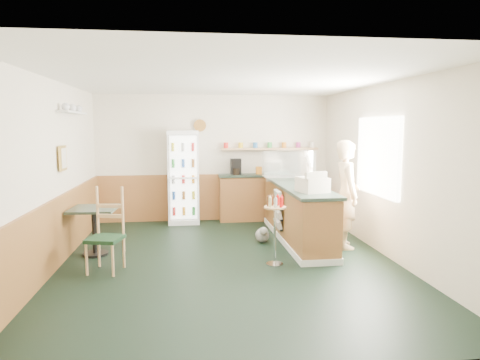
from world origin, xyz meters
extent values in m
plane|color=black|center=(0.00, 0.00, 0.00)|extent=(6.00, 6.00, 0.00)
cube|color=beige|center=(0.00, 3.01, 1.35)|extent=(5.00, 0.02, 2.70)
cube|color=beige|center=(-2.51, 0.00, 1.35)|extent=(0.02, 6.00, 2.70)
cube|color=beige|center=(2.51, 0.00, 1.35)|extent=(0.02, 6.00, 2.70)
cube|color=white|center=(0.00, 0.00, 2.71)|extent=(5.00, 6.00, 0.02)
cube|color=#A96036|center=(0.00, 2.97, 0.50)|extent=(4.98, 0.05, 1.00)
cube|color=#A96036|center=(-2.47, 0.00, 0.50)|extent=(0.05, 5.98, 1.00)
cube|color=white|center=(2.46, 0.30, 1.55)|extent=(0.06, 1.45, 1.25)
cube|color=#D8B051|center=(-2.45, 0.50, 1.55)|extent=(0.03, 0.32, 0.38)
cube|color=silver|center=(-2.40, 1.00, 2.25)|extent=(0.18, 1.20, 0.03)
cylinder|color=#946125|center=(-0.30, 2.94, 2.05)|extent=(0.26, 0.04, 0.26)
cube|color=#A96036|center=(1.35, 1.07, 0.47)|extent=(0.60, 2.95, 0.95)
cube|color=silver|center=(1.35, 1.07, 0.05)|extent=(0.64, 2.97, 0.10)
cube|color=#2C3C30|center=(1.35, 1.08, 0.98)|extent=(0.68, 3.01, 0.05)
cube|color=#A96036|center=(1.20, 2.80, 0.47)|extent=(2.20, 0.38, 0.95)
cube|color=#2C3C30|center=(1.20, 2.80, 0.98)|extent=(2.24, 0.42, 0.05)
cube|color=tan|center=(1.20, 2.88, 1.55)|extent=(2.10, 0.22, 0.04)
cube|color=black|center=(0.45, 2.80, 1.18)|extent=(0.22, 0.18, 0.34)
cylinder|color=#B2664C|center=(0.25, 2.88, 1.63)|extent=(0.10, 0.10, 0.12)
cylinder|color=#B2664C|center=(0.57, 2.88, 1.63)|extent=(0.10, 0.10, 0.12)
cylinder|color=#B2664C|center=(0.88, 2.88, 1.63)|extent=(0.10, 0.10, 0.12)
cylinder|color=#B2664C|center=(1.20, 2.88, 1.63)|extent=(0.10, 0.10, 0.12)
cylinder|color=#B2664C|center=(1.52, 2.88, 1.63)|extent=(0.10, 0.10, 0.12)
cylinder|color=#B2664C|center=(1.83, 2.88, 1.63)|extent=(0.10, 0.10, 0.12)
cylinder|color=#B2664C|center=(2.15, 2.88, 1.63)|extent=(0.10, 0.10, 0.12)
cube|color=white|center=(-0.66, 2.78, 0.97)|extent=(0.64, 0.46, 1.95)
cube|color=white|center=(-0.66, 2.55, 0.98)|extent=(0.54, 0.02, 1.72)
cube|color=silver|center=(-0.66, 2.48, 0.98)|extent=(0.58, 0.02, 1.78)
cube|color=silver|center=(1.35, 1.77, 1.04)|extent=(0.95, 0.50, 0.07)
cube|color=silver|center=(1.35, 1.77, 1.31)|extent=(0.93, 0.48, 0.48)
cube|color=beige|center=(1.35, 0.17, 1.13)|extent=(0.49, 0.51, 0.23)
imported|color=tan|center=(2.05, 0.54, 0.90)|extent=(0.48, 0.63, 1.80)
cylinder|color=silver|center=(0.68, -0.24, 0.01)|extent=(0.25, 0.25, 0.02)
cylinder|color=silver|center=(0.68, -0.24, 0.43)|extent=(0.04, 0.04, 0.85)
cylinder|color=tan|center=(0.68, -0.24, 0.86)|extent=(0.33, 0.33, 0.02)
cylinder|color=red|center=(0.77, -0.23, 0.94)|extent=(0.05, 0.05, 0.14)
cylinder|color=red|center=(0.73, -0.16, 0.94)|extent=(0.05, 0.05, 0.14)
cylinder|color=red|center=(0.65, -0.14, 0.94)|extent=(0.05, 0.05, 0.14)
cylinder|color=red|center=(0.58, -0.20, 0.94)|extent=(0.05, 0.05, 0.14)
cylinder|color=red|center=(0.59, -0.29, 0.94)|extent=(0.05, 0.05, 0.14)
cylinder|color=red|center=(0.66, -0.34, 0.94)|extent=(0.05, 0.05, 0.14)
cylinder|color=red|center=(0.74, -0.31, 0.94)|extent=(0.05, 0.05, 0.14)
cube|color=black|center=(1.01, 1.01, 0.25)|extent=(0.05, 0.43, 0.03)
cube|color=silver|center=(0.99, 1.01, 0.32)|extent=(0.09, 0.39, 0.15)
cube|color=black|center=(1.01, 1.01, 0.43)|extent=(0.05, 0.43, 0.03)
cube|color=silver|center=(0.99, 1.01, 0.50)|extent=(0.09, 0.39, 0.15)
cube|color=black|center=(1.01, 1.01, 0.60)|extent=(0.05, 0.43, 0.03)
cube|color=silver|center=(0.99, 1.01, 0.67)|extent=(0.09, 0.39, 0.15)
cube|color=black|center=(1.01, 1.01, 0.78)|extent=(0.05, 0.43, 0.03)
cube|color=silver|center=(0.99, 1.01, 0.85)|extent=(0.09, 0.39, 0.15)
cylinder|color=black|center=(-2.05, 0.59, 0.02)|extent=(0.40, 0.40, 0.04)
cylinder|color=black|center=(-2.05, 0.59, 0.38)|extent=(0.08, 0.08, 0.69)
cube|color=#2C3C30|center=(-2.05, 0.59, 0.74)|extent=(0.73, 0.73, 0.04)
cube|color=black|center=(-1.74, -0.24, 0.47)|extent=(0.53, 0.53, 0.05)
cylinder|color=tan|center=(-1.93, -0.43, 0.23)|extent=(0.04, 0.04, 0.46)
cylinder|color=tan|center=(-1.55, -0.43, 0.23)|extent=(0.04, 0.04, 0.46)
cylinder|color=tan|center=(-1.93, -0.05, 0.23)|extent=(0.04, 0.04, 0.46)
cylinder|color=tan|center=(-1.55, -0.05, 0.23)|extent=(0.04, 0.04, 0.46)
cube|color=tan|center=(-1.74, -0.04, 0.83)|extent=(0.39, 0.14, 0.71)
sphere|color=gray|center=(0.71, 1.01, 0.12)|extent=(0.25, 0.25, 0.25)
sphere|color=gray|center=(0.71, 0.88, 0.23)|extent=(0.15, 0.15, 0.15)
camera|label=1|loc=(-0.59, -6.23, 2.02)|focal=32.00mm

